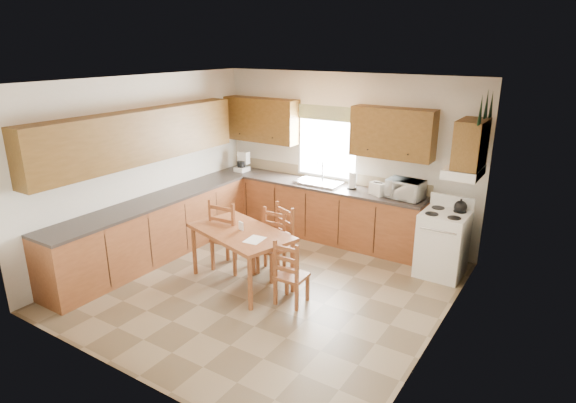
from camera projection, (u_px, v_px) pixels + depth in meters
The scene contains 35 objects.
floor at pixel (267, 286), 6.52m from camera, with size 4.50×4.50×0.00m, color #817155.
ceiling at pixel (264, 81), 5.67m from camera, with size 4.50×4.50×0.00m, color brown.
wall_left at pixel (143, 167), 7.24m from camera, with size 4.50×4.50×0.00m, color silver.
wall_right at pixel (444, 225), 4.94m from camera, with size 4.50×4.50×0.00m, color silver.
wall_back at pixel (344, 157), 7.89m from camera, with size 4.50×4.50×0.00m, color silver.
wall_front at pixel (120, 253), 4.29m from camera, with size 4.50×4.50×0.00m, color silver.
lower_cab_back at pixel (314, 210), 8.13m from camera, with size 3.75×0.60×0.88m, color brown.
lower_cab_left at pixel (155, 231), 7.25m from camera, with size 0.60×3.60×0.88m, color brown.
counter_back at pixel (315, 184), 7.98m from camera, with size 3.75×0.63×0.04m, color #3A322E.
counter_left at pixel (152, 202), 7.11m from camera, with size 0.63×3.60×0.04m, color #3A322E.
backsplash at pixel (323, 174), 8.18m from camera, with size 3.75×0.01×0.18m, color #9C8B6A.
upper_cab_back_left at pixel (261, 120), 8.39m from camera, with size 1.41×0.33×0.75m, color brown.
upper_cab_back_right at pixel (393, 133), 7.16m from camera, with size 1.25×0.33×0.75m, color brown.
upper_cab_left at pixel (140, 137), 6.88m from camera, with size 0.33×3.60×0.75m, color brown.
upper_cab_stove at pixel (471, 144), 6.18m from camera, with size 0.33×0.62×0.62m, color brown.
range_hood at pixel (464, 172), 6.32m from camera, with size 0.44×0.62×0.12m, color white.
window_frame at pixel (327, 143), 7.96m from camera, with size 1.13×0.02×1.18m, color white.
window_pane at pixel (327, 143), 7.95m from camera, with size 1.05×0.01×1.10m, color white.
window_valance at pixel (327, 113), 7.78m from camera, with size 1.19×0.01×0.24m, color #3D582B.
sink_basin at pixel (319, 183), 7.93m from camera, with size 0.75×0.45×0.04m, color silver.
pine_decal_a at pixel (481, 110), 5.70m from camera, with size 0.22×0.22×0.36m, color black.
pine_decal_b at pixel (487, 103), 5.95m from camera, with size 0.22×0.22×0.36m, color black.
pine_decal_c at pixel (492, 104), 6.21m from camera, with size 0.22×0.22×0.36m, color black.
stove at pixel (442, 245), 6.72m from camera, with size 0.61×0.63×0.90m, color white.
coffeemaker at pixel (242, 162), 8.67m from camera, with size 0.19×0.23×0.33m, color white.
paper_towel at pixel (352, 181), 7.63m from camera, with size 0.12×0.12×0.27m, color white.
toaster at pixel (378, 189), 7.33m from camera, with size 0.23×0.15×0.19m, color white.
microwave at pixel (405, 189), 7.14m from camera, with size 0.48×0.35×0.29m, color white.
dining_table at pixel (242, 257), 6.50m from camera, with size 1.42×0.81×0.76m, color brown.
chair_near_left at pixel (230, 234), 6.88m from camera, with size 0.45×0.42×1.06m, color brown.
chair_near_right at pixel (292, 271), 5.97m from camera, with size 0.36×0.35×0.86m, color brown.
chair_far_left at pixel (269, 243), 6.75m from camera, with size 0.39×0.37×0.92m, color brown.
chair_far_right at pixel (275, 242), 6.67m from camera, with size 0.42×0.40×1.01m, color brown.
table_paper at pixel (255, 240), 6.08m from camera, with size 0.21×0.27×0.00m, color white.
table_card at pixel (241, 226), 6.38m from camera, with size 0.09×0.02×0.12m, color white.
Camera 1 is at (3.38, -4.75, 3.13)m, focal length 30.00 mm.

